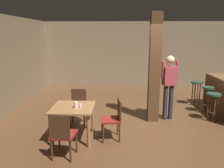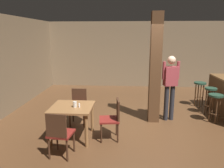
% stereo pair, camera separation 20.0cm
% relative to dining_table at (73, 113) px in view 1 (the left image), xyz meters
% --- Properties ---
extents(ground_plane, '(10.80, 10.80, 0.00)m').
position_rel_dining_table_xyz_m(ground_plane, '(1.74, 0.66, -0.61)').
color(ground_plane, '#4C301C').
extents(wall_back, '(8.00, 0.10, 2.80)m').
position_rel_dining_table_xyz_m(wall_back, '(1.74, 5.16, 0.79)').
color(wall_back, '#756047').
rests_on(wall_back, ground_plane).
extents(pillar, '(0.28, 0.28, 2.80)m').
position_rel_dining_table_xyz_m(pillar, '(1.89, 1.14, 0.79)').
color(pillar, '#4C301C').
rests_on(pillar, ground_plane).
extents(dining_table, '(0.89, 0.89, 0.74)m').
position_rel_dining_table_xyz_m(dining_table, '(0.00, 0.00, 0.00)').
color(dining_table, brown).
rests_on(dining_table, ground_plane).
extents(chair_south, '(0.47, 0.47, 0.89)m').
position_rel_dining_table_xyz_m(chair_south, '(-0.04, -0.81, -0.10)').
color(chair_south, maroon).
rests_on(chair_south, ground_plane).
extents(chair_north, '(0.43, 0.43, 0.89)m').
position_rel_dining_table_xyz_m(chair_north, '(-0.04, 0.80, -0.10)').
color(chair_north, maroon).
rests_on(chair_north, ground_plane).
extents(chair_east, '(0.47, 0.47, 0.89)m').
position_rel_dining_table_xyz_m(chair_east, '(0.88, 0.01, -0.10)').
color(chair_east, maroon).
rests_on(chair_east, ground_plane).
extents(napkin_cup, '(0.08, 0.08, 0.12)m').
position_rel_dining_table_xyz_m(napkin_cup, '(0.08, -0.05, 0.19)').
color(napkin_cup, beige).
rests_on(napkin_cup, dining_table).
extents(salt_shaker, '(0.03, 0.03, 0.09)m').
position_rel_dining_table_xyz_m(salt_shaker, '(0.17, -0.05, 0.17)').
color(salt_shaker, silver).
rests_on(salt_shaker, dining_table).
extents(standing_person, '(0.47, 0.27, 1.72)m').
position_rel_dining_table_xyz_m(standing_person, '(2.31, 1.23, 0.40)').
color(standing_person, maroon).
rests_on(standing_person, ground_plane).
extents(bar_stool_near, '(0.36, 0.36, 0.75)m').
position_rel_dining_table_xyz_m(bar_stool_near, '(3.47, 1.14, -0.04)').
color(bar_stool_near, '#1E3828').
rests_on(bar_stool_near, ground_plane).
extents(bar_stool_mid, '(0.33, 0.33, 0.79)m').
position_rel_dining_table_xyz_m(bar_stool_mid, '(3.54, 1.72, -0.02)').
color(bar_stool_mid, '#1E3828').
rests_on(bar_stool_mid, ground_plane).
extents(bar_stool_far, '(0.37, 0.37, 0.79)m').
position_rel_dining_table_xyz_m(bar_stool_far, '(3.49, 2.46, -0.01)').
color(bar_stool_far, '#1E3828').
rests_on(bar_stool_far, ground_plane).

